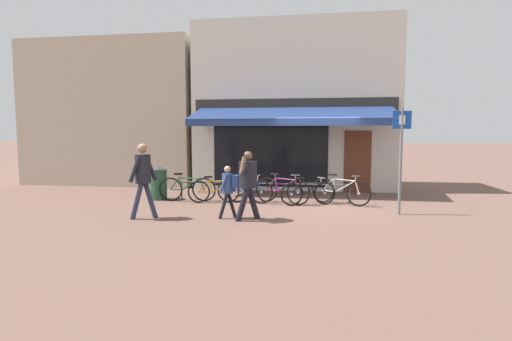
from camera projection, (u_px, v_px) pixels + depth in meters
ground_plane at (316, 205)px, 11.22m from camera, size 160.00×160.00×0.00m
shop_front at (296, 108)px, 15.21m from camera, size 7.33×4.77×6.01m
neighbour_building at (123, 115)px, 16.85m from camera, size 6.86×4.00×5.60m
bike_rack_rail at (263, 185)px, 11.72m from camera, size 5.08×0.04×0.57m
bicycle_green at (187, 189)px, 11.84m from camera, size 1.72×0.52×0.87m
bicycle_orange at (218, 191)px, 11.61m from camera, size 1.73×0.59×0.79m
bicycle_blue at (245, 190)px, 11.55m from camera, size 1.67×0.52×0.82m
bicycle_purple at (282, 190)px, 11.47m from camera, size 1.67×0.81×0.88m
bicycle_black at (308, 193)px, 11.22m from camera, size 1.55×0.74×0.79m
bicycle_silver at (340, 191)px, 11.35m from camera, size 1.66×0.92×0.87m
pedestrian_adult at (248, 179)px, 9.20m from camera, size 0.56×0.73×1.62m
pedestrian_child at (229, 186)px, 9.42m from camera, size 0.48×0.42×1.26m
pedestrian_second_adult at (143, 173)px, 9.35m from camera, size 0.62×0.57×1.79m
litter_bin at (159, 183)px, 12.16m from camera, size 0.51×0.51×1.02m
parking_sign at (401, 150)px, 9.80m from camera, size 0.44×0.07×2.62m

